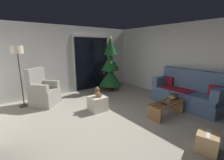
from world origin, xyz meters
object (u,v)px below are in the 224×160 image
Objects in this scene: cell_phone at (174,94)px; couch at (187,93)px; floor_lamp at (18,56)px; teddy_bear_honey_by_tree at (97,93)px; armchair at (43,92)px; teddy_bear_chestnut at (98,93)px; remote_graphite at (160,103)px; cardboard_box_taped_mid_floor at (207,142)px; coffee_table at (167,106)px; ottoman at (98,103)px; christmas_tree at (110,67)px; remote_black at (164,104)px; book_stack at (174,97)px; remote_silver at (169,101)px.

couch is at bearing -32.22° from cell_phone.
cell_phone is 4.42m from floor_lamp.
teddy_bear_honey_by_tree is (-0.92, 2.41, -0.39)m from cell_phone.
floor_lamp is (-0.51, 0.22, 1.10)m from armchair.
armchair is (-3.40, 2.68, 0.00)m from couch.
armchair is 1.76m from teddy_bear_chestnut.
cell_phone is 0.13× the size of armchair.
cell_phone reaches higher than remote_graphite.
floor_lamp reaches higher than teddy_bear_chestnut.
couch is at bearing 36.69° from cardboard_box_taped_mid_floor.
teddy_bear_honey_by_tree is at bearing -74.57° from remote_graphite.
armchair reaches higher than coffee_table.
remote_graphite is at bearing -51.25° from armchair.
floor_lamp is at bearing 117.83° from cardboard_box_taped_mid_floor.
armchair is (-2.13, 2.66, 0.02)m from remote_graphite.
teddy_bear_honey_by_tree is at bearing 58.75° from ottoman.
christmas_tree reaches higher than teddy_bear_honey_by_tree.
remote_black is 0.35× the size of ottoman.
book_stack is at bearing -167.35° from remote_black.
armchair reaches higher than couch.
floor_lamp reaches higher than cardboard_box_taped_mid_floor.
couch is 2.65m from teddy_bear_chestnut.
couch is at bearing -72.84° from christmas_tree.
floor_lamp is 2.47m from teddy_bear_chestnut.
remote_silver is 0.14× the size of armchair.
cardboard_box_taped_mid_floor is (-0.06, -3.68, 0.04)m from teddy_bear_honey_by_tree.
teddy_bear_chestnut is (-1.26, 1.35, 0.27)m from coffee_table.
cell_phone is 0.33× the size of cardboard_box_taped_mid_floor.
teddy_bear_chestnut is 0.65× the size of cardboard_box_taped_mid_floor.
christmas_tree is at bearing 107.16° from couch.
teddy_bear_chestnut is (-2.30, 1.32, 0.12)m from couch.
cardboard_box_taped_mid_floor is (-0.45, -1.18, -0.22)m from remote_black.
remote_graphite is (-1.26, 0.02, -0.02)m from couch.
teddy_bear_honey_by_tree is (-0.39, 2.50, -0.26)m from remote_black.
floor_lamp reaches higher than coffee_table.
book_stack is (-0.73, -0.01, 0.04)m from couch.
ottoman is (1.09, -1.36, -0.20)m from armchair.
teddy_bear_chestnut reaches higher than book_stack.
remote_black is (0.01, -0.11, 0.00)m from remote_graphite.
couch is 2.14m from cardboard_box_taped_mid_floor.
teddy_bear_honey_by_tree is (-0.38, 2.39, -0.26)m from remote_graphite.
ottoman is at bearing 150.09° from couch.
cell_phone reaches higher than book_stack.
remote_graphite is at bearing 145.18° from cell_phone.
remote_black is 1.76m from teddy_bear_chestnut.
remote_graphite is (-0.23, 0.05, 0.13)m from coffee_table.
cardboard_box_taped_mid_floor is (-0.67, -1.24, -0.09)m from coffee_table.
book_stack reaches higher than coffee_table.
book_stack is 2.08m from ottoman.
remote_graphite is 1.00× the size of remote_silver.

